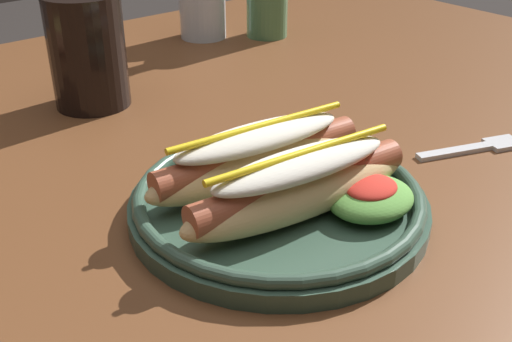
{
  "coord_description": "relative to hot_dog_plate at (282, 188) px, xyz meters",
  "views": [
    {
      "loc": [
        -0.34,
        -0.44,
        1.03
      ],
      "look_at": [
        -0.04,
        -0.07,
        0.77
      ],
      "focal_mm": 43.48,
      "sensor_mm": 36.0,
      "label": 1
    }
  ],
  "objects": [
    {
      "name": "fork",
      "position": [
        0.24,
        -0.04,
        -0.02
      ],
      "size": [
        0.12,
        0.06,
        0.0
      ],
      "rotation": [
        0.0,
        0.0,
        -0.36
      ],
      "color": "silver",
      "rests_on": "dining_table"
    },
    {
      "name": "hot_dog_plate",
      "position": [
        0.0,
        0.0,
        0.0
      ],
      "size": [
        0.26,
        0.26,
        0.08
      ],
      "color": "#334C3D",
      "rests_on": "dining_table"
    },
    {
      "name": "dining_table",
      "position": [
        0.04,
        0.11,
        -0.11
      ],
      "size": [
        1.44,
        1.09,
        0.74
      ],
      "color": "brown",
      "rests_on": "ground_plane"
    },
    {
      "name": "soda_cup",
      "position": [
        -0.01,
        0.33,
        0.04
      ],
      "size": [
        0.09,
        0.09,
        0.13
      ],
      "primitive_type": "cylinder",
      "color": "black",
      "rests_on": "dining_table"
    }
  ]
}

